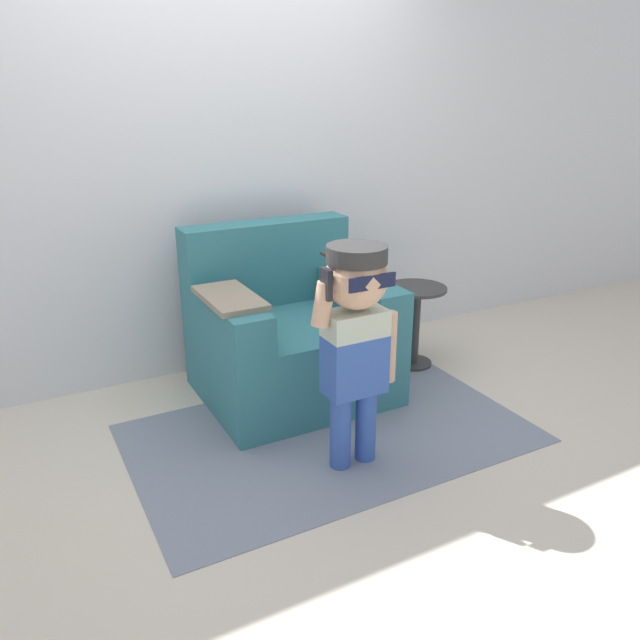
{
  "coord_description": "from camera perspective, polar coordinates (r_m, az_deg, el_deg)",
  "views": [
    {
      "loc": [
        -1.23,
        -2.88,
        1.66
      ],
      "look_at": [
        0.12,
        -0.35,
        0.58
      ],
      "focal_mm": 35.0,
      "sensor_mm": 36.0,
      "label": 1
    }
  ],
  "objects": [
    {
      "name": "ground_plane",
      "position": [
        3.55,
        -4.45,
        -7.47
      ],
      "size": [
        10.0,
        10.0,
        0.0
      ],
      "primitive_type": "plane",
      "color": "beige"
    },
    {
      "name": "rug",
      "position": [
        3.23,
        0.93,
        -10.29
      ],
      "size": [
        1.97,
        1.22,
        0.01
      ],
      "color": "gray",
      "rests_on": "ground_plane"
    },
    {
      "name": "wall_back",
      "position": [
        3.76,
        -9.16,
        14.76
      ],
      "size": [
        10.0,
        0.05,
        2.6
      ],
      "color": "silver",
      "rests_on": "ground_plane"
    },
    {
      "name": "armchair",
      "position": [
        3.53,
        -2.89,
        -1.4
      ],
      "size": [
        1.01,
        0.88,
        0.94
      ],
      "color": "teal",
      "rests_on": "ground_plane"
    },
    {
      "name": "person_child",
      "position": [
        2.7,
        3.3,
        -0.36
      ],
      "size": [
        0.43,
        0.32,
        1.05
      ],
      "color": "#3356AD",
      "rests_on": "ground_plane"
    },
    {
      "name": "side_table",
      "position": [
        3.92,
        8.66,
        0.13
      ],
      "size": [
        0.37,
        0.37,
        0.52
      ],
      "color": "#333333",
      "rests_on": "ground_plane"
    }
  ]
}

